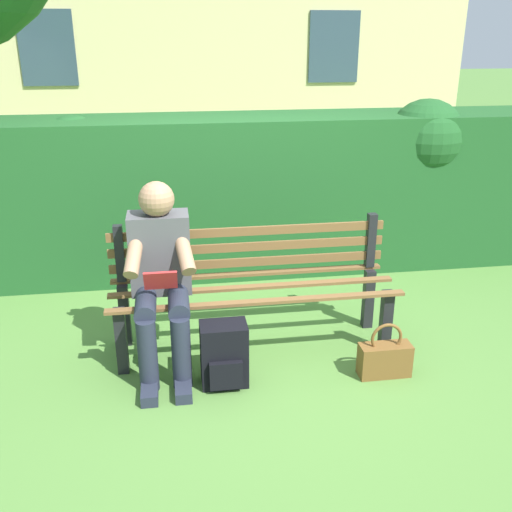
% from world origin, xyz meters
% --- Properties ---
extents(ground, '(60.00, 60.00, 0.00)m').
position_xyz_m(ground, '(0.00, 0.00, 0.00)').
color(ground, '#517F38').
extents(park_bench, '(1.90, 0.52, 0.86)m').
position_xyz_m(park_bench, '(0.00, -0.08, 0.45)').
color(park_bench, black).
rests_on(park_bench, ground).
extents(person_seated, '(0.44, 0.73, 1.20)m').
position_xyz_m(person_seated, '(0.60, 0.10, 0.64)').
color(person_seated, '#4C4C51').
rests_on(person_seated, ground).
extents(hedge_backdrop, '(5.53, 0.83, 1.50)m').
position_xyz_m(hedge_backdrop, '(-0.12, -1.50, 0.72)').
color(hedge_backdrop, '#1E5123').
rests_on(hedge_backdrop, ground).
extents(backpack, '(0.28, 0.26, 0.40)m').
position_xyz_m(backpack, '(0.24, 0.40, 0.20)').
color(backpack, black).
rests_on(backpack, ground).
extents(handbag, '(0.33, 0.13, 0.37)m').
position_xyz_m(handbag, '(-0.77, 0.46, 0.12)').
color(handbag, brown).
rests_on(handbag, ground).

